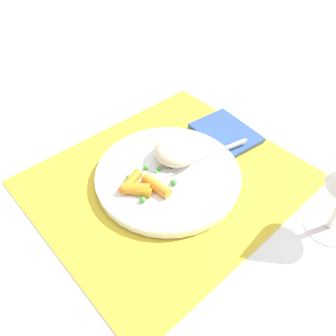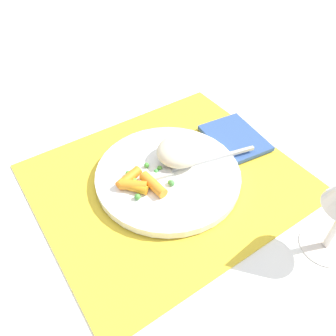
{
  "view_description": "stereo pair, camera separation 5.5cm",
  "coord_description": "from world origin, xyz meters",
  "px_view_note": "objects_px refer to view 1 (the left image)",
  "views": [
    {
      "loc": [
        0.27,
        0.3,
        0.43
      ],
      "look_at": [
        0.0,
        0.0,
        0.03
      ],
      "focal_mm": 36.04,
      "sensor_mm": 36.0,
      "label": 1
    },
    {
      "loc": [
        0.23,
        0.33,
        0.43
      ],
      "look_at": [
        0.0,
        0.0,
        0.03
      ],
      "focal_mm": 36.04,
      "sensor_mm": 36.0,
      "label": 2
    }
  ],
  "objects_px": {
    "rice_mound": "(177,150)",
    "napkin": "(226,132)",
    "carrot_portion": "(142,186)",
    "fork": "(189,163)",
    "plate": "(168,175)"
  },
  "relations": [
    {
      "from": "rice_mound",
      "to": "napkin",
      "type": "height_order",
      "value": "rice_mound"
    },
    {
      "from": "carrot_portion",
      "to": "fork",
      "type": "bearing_deg",
      "value": 175.48
    },
    {
      "from": "plate",
      "to": "carrot_portion",
      "type": "relative_size",
      "value": 3.2
    },
    {
      "from": "plate",
      "to": "rice_mound",
      "type": "distance_m",
      "value": 0.05
    },
    {
      "from": "fork",
      "to": "plate",
      "type": "bearing_deg",
      "value": -13.24
    },
    {
      "from": "plate",
      "to": "napkin",
      "type": "distance_m",
      "value": 0.17
    },
    {
      "from": "carrot_portion",
      "to": "napkin",
      "type": "distance_m",
      "value": 0.23
    },
    {
      "from": "fork",
      "to": "rice_mound",
      "type": "bearing_deg",
      "value": -78.81
    },
    {
      "from": "rice_mound",
      "to": "napkin",
      "type": "xyz_separation_m",
      "value": [
        -0.13,
        0.0,
        -0.03
      ]
    },
    {
      "from": "rice_mound",
      "to": "carrot_portion",
      "type": "bearing_deg",
      "value": 10.43
    },
    {
      "from": "carrot_portion",
      "to": "fork",
      "type": "xyz_separation_m",
      "value": [
        -0.1,
        0.01,
        -0.01
      ]
    },
    {
      "from": "carrot_portion",
      "to": "napkin",
      "type": "xyz_separation_m",
      "value": [
        -0.22,
        -0.01,
        -0.02
      ]
    },
    {
      "from": "plate",
      "to": "rice_mound",
      "type": "height_order",
      "value": "rice_mound"
    },
    {
      "from": "plate",
      "to": "napkin",
      "type": "xyz_separation_m",
      "value": [
        -0.17,
        -0.01,
        -0.0
      ]
    },
    {
      "from": "rice_mound",
      "to": "fork",
      "type": "relative_size",
      "value": 0.41
    }
  ]
}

